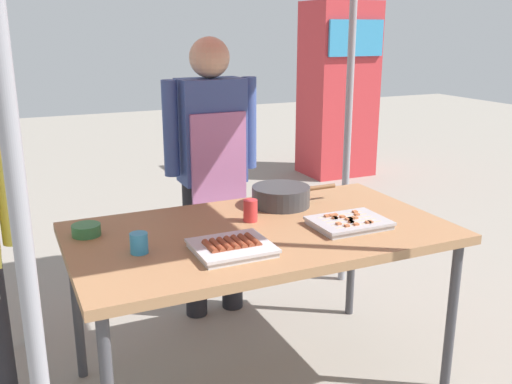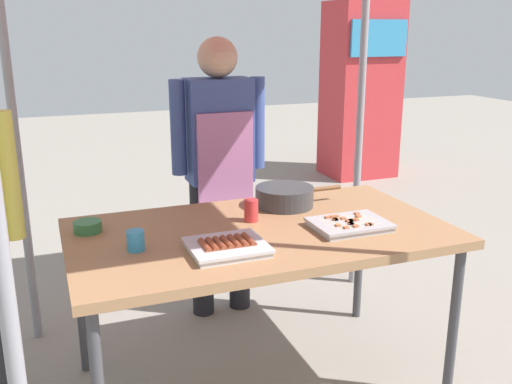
# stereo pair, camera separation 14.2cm
# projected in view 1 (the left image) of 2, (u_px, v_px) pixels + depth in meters

# --- Properties ---
(ground_plane) EXTENTS (18.00, 18.00, 0.00)m
(ground_plane) POSITION_uv_depth(u_px,v_px,m) (260.00, 381.00, 2.65)
(ground_plane) COLOR gray
(stall_table) EXTENTS (1.60, 0.90, 0.75)m
(stall_table) POSITION_uv_depth(u_px,v_px,m) (261.00, 240.00, 2.45)
(stall_table) COLOR #9E724C
(stall_table) RESTS_ON ground
(tray_grilled_sausages) EXTENTS (0.29, 0.26, 0.05)m
(tray_grilled_sausages) POSITION_uv_depth(u_px,v_px,m) (232.00, 247.00, 2.18)
(tray_grilled_sausages) COLOR silver
(tray_grilled_sausages) RESTS_ON stall_table
(tray_meat_skewers) EXTENTS (0.32, 0.24, 0.04)m
(tray_meat_skewers) POSITION_uv_depth(u_px,v_px,m) (349.00, 223.00, 2.46)
(tray_meat_skewers) COLOR #ADADB2
(tray_meat_skewers) RESTS_ON stall_table
(cooking_wok) EXTENTS (0.44, 0.28, 0.09)m
(cooking_wok) POSITION_uv_depth(u_px,v_px,m) (281.00, 195.00, 2.74)
(cooking_wok) COLOR #38383A
(cooking_wok) RESTS_ON stall_table
(condiment_bowl) EXTENTS (0.12, 0.12, 0.05)m
(condiment_bowl) POSITION_uv_depth(u_px,v_px,m) (86.00, 230.00, 2.35)
(condiment_bowl) COLOR #33723F
(condiment_bowl) RESTS_ON stall_table
(drink_cup_near_edge) EXTENTS (0.07, 0.07, 0.08)m
(drink_cup_near_edge) POSITION_uv_depth(u_px,v_px,m) (139.00, 243.00, 2.17)
(drink_cup_near_edge) COLOR #338CBF
(drink_cup_near_edge) RESTS_ON stall_table
(drink_cup_by_wok) EXTENTS (0.06, 0.06, 0.10)m
(drink_cup_by_wok) POSITION_uv_depth(u_px,v_px,m) (251.00, 211.00, 2.52)
(drink_cup_by_wok) COLOR red
(drink_cup_by_wok) RESTS_ON stall_table
(vendor_woman) EXTENTS (0.52, 0.22, 1.53)m
(vendor_woman) POSITION_uv_depth(u_px,v_px,m) (212.00, 158.00, 3.06)
(vendor_woman) COLOR black
(vendor_woman) RESTS_ON ground
(neighbor_stall_left) EXTENTS (0.71, 0.61, 1.84)m
(neighbor_stall_left) POSITION_uv_depth(u_px,v_px,m) (338.00, 90.00, 6.19)
(neighbor_stall_left) COLOR #C63338
(neighbor_stall_left) RESTS_ON ground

